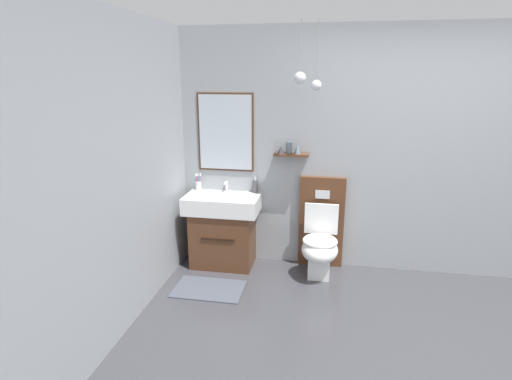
% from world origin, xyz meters
% --- Properties ---
extents(wall_back, '(5.18, 0.47, 2.52)m').
position_xyz_m(wall_back, '(-0.02, 1.71, 1.26)').
color(wall_back, '#999EA3').
rests_on(wall_back, ground).
extents(wall_left, '(0.12, 3.53, 2.52)m').
position_xyz_m(wall_left, '(-2.53, 0.00, 1.26)').
color(wall_left, '#999EA3').
rests_on(wall_left, ground).
extents(bath_mat, '(0.68, 0.44, 0.01)m').
position_xyz_m(bath_mat, '(-1.99, 0.86, 0.01)').
color(bath_mat, '#474C56').
rests_on(bath_mat, ground).
extents(vanity_sink_left, '(0.79, 0.48, 0.79)m').
position_xyz_m(vanity_sink_left, '(-1.99, 1.45, 0.42)').
color(vanity_sink_left, '#56331E').
rests_on(vanity_sink_left, ground).
extents(tap_on_left_sink, '(0.03, 0.13, 0.11)m').
position_xyz_m(tap_on_left_sink, '(-1.99, 1.62, 0.86)').
color(tap_on_left_sink, silver).
rests_on(tap_on_left_sink, vanity_sink_left).
extents(toilet, '(0.48, 0.62, 1.00)m').
position_xyz_m(toilet, '(-0.94, 1.45, 0.38)').
color(toilet, '#56331E').
rests_on(toilet, ground).
extents(toothbrush_cup, '(0.07, 0.07, 0.19)m').
position_xyz_m(toothbrush_cup, '(-2.31, 1.61, 0.85)').
color(toothbrush_cup, silver).
rests_on(toothbrush_cup, vanity_sink_left).
extents(soap_dispenser, '(0.06, 0.06, 0.18)m').
position_xyz_m(soap_dispenser, '(-1.67, 1.62, 0.87)').
color(soap_dispenser, '#4C4C51').
rests_on(soap_dispenser, vanity_sink_left).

